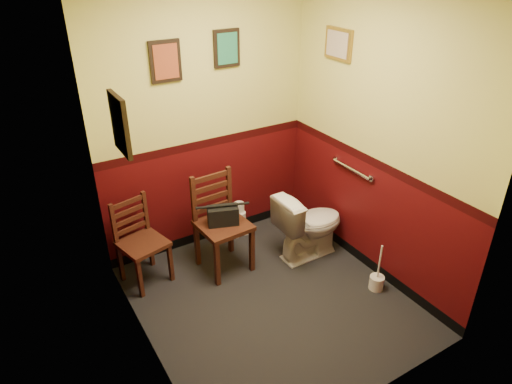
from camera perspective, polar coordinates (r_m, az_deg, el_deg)
floor at (r=4.24m, az=1.80°, el=-13.37°), size 2.20×2.40×0.00m
wall_back at (r=4.47m, az=-6.41°, el=8.93°), size 2.20×0.00×2.70m
wall_front at (r=2.71m, az=16.24°, el=-5.98°), size 2.20×0.00×2.70m
wall_left at (r=3.09m, az=-15.20°, el=-1.21°), size 0.00×2.40×2.70m
wall_right at (r=4.16m, az=15.02°, el=6.60°), size 0.00×2.40×2.70m
grab_bar at (r=4.45m, az=11.86°, el=2.83°), size 0.05×0.56×0.06m
framed_print_back_a at (r=4.16m, az=-11.25°, el=15.72°), size 0.28×0.04×0.36m
framed_print_back_b at (r=4.39m, az=-3.68°, el=17.49°), size 0.26×0.04×0.34m
framed_print_left at (r=2.98m, az=-16.62°, el=8.10°), size 0.04×0.30×0.38m
framed_print_right at (r=4.37m, az=10.26°, el=17.75°), size 0.04×0.34×0.28m
toilet at (r=4.63m, az=6.71°, el=-4.09°), size 0.73×0.41×0.71m
toilet_brush at (r=4.46m, az=14.84°, el=-10.78°), size 0.13×0.13×0.48m
chair_left at (r=4.37m, az=-14.23°, el=-6.08°), size 0.47×0.47×0.83m
chair_right at (r=4.39m, az=-4.40°, el=-3.92°), size 0.48×0.48×0.97m
handbag at (r=4.29m, az=-4.16°, el=-2.92°), size 0.32×0.23×0.21m
tp_stack at (r=5.00m, az=-2.03°, el=-3.72°), size 0.23×0.14×0.40m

